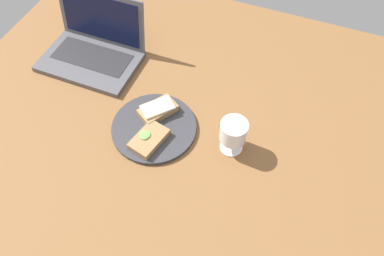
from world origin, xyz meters
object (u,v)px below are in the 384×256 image
at_px(plate, 154,128).
at_px(wine_glass, 233,133).
at_px(sandwich_with_cheese, 158,110).
at_px(laptop, 93,49).
at_px(sandwich_with_cucumber, 149,139).

bearing_deg(plate, wine_glass, 5.75).
bearing_deg(wine_glass, sandwich_with_cheese, 173.33).
xyz_separation_m(sandwich_with_cheese, laptop, (-0.30, 0.15, 0.01)).
bearing_deg(sandwich_with_cucumber, wine_glass, 18.61).
bearing_deg(sandwich_with_cheese, plate, -79.24).
distance_m(sandwich_with_cucumber, wine_glass, 0.24).
xyz_separation_m(plate, sandwich_with_cheese, (-0.01, 0.05, 0.02)).
distance_m(sandwich_with_cucumber, laptop, 0.41).
height_order(sandwich_with_cucumber, wine_glass, wine_glass).
relative_size(sandwich_with_cucumber, wine_glass, 1.12).
bearing_deg(laptop, plate, -32.11).
distance_m(wine_glass, laptop, 0.57).
relative_size(sandwich_with_cucumber, sandwich_with_cheese, 0.97).
bearing_deg(sandwich_with_cucumber, plate, 100.23).
bearing_deg(plate, laptop, 147.89).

